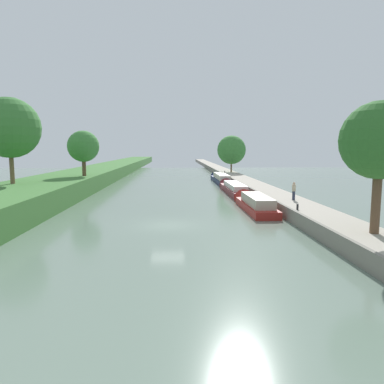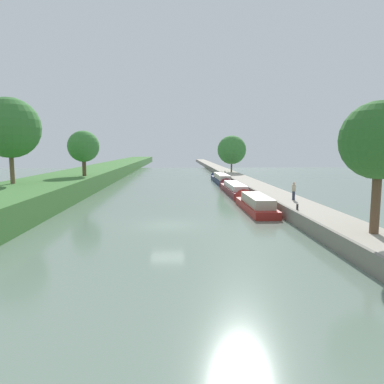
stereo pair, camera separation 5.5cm
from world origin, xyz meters
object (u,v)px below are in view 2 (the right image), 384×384
Objects in this scene: mooring_bollard_near at (297,207)px; mooring_bollard_far at (225,172)px; narrowboat_red at (254,203)px; narrowboat_maroon at (233,188)px; person_walking at (294,191)px; narrowboat_navy at (221,179)px.

mooring_bollard_near is 40.44m from mooring_bollard_far.
mooring_bollard_far is at bearing 86.64° from narrowboat_red.
narrowboat_maroon is 8.09× the size of person_walking.
narrowboat_maroon is 14.53m from narrowboat_navy.
person_walking is 3.69× the size of mooring_bollard_far.
narrowboat_navy reaches higher than narrowboat_red.
narrowboat_maroon is 21.77m from mooring_bollard_far.
narrowboat_red reaches higher than mooring_bollard_near.
narrowboat_red is 27.19m from narrowboat_navy.
narrowboat_navy is (0.29, 27.18, 0.03)m from narrowboat_red.
narrowboat_red is 12.66m from narrowboat_maroon.
mooring_bollard_far is at bearing 84.93° from narrowboat_maroon.
narrowboat_maroon is at bearing -90.78° from narrowboat_navy.
person_walking is at bearing -15.61° from narrowboat_red.
narrowboat_navy reaches higher than mooring_bollard_far.
narrowboat_red is at bearing -93.36° from mooring_bollard_far.
narrowboat_maroon is 18.88m from mooring_bollard_near.
narrowboat_navy is at bearing 89.39° from narrowboat_red.
narrowboat_maroon is 0.90× the size of narrowboat_navy.
narrowboat_navy is at bearing 96.40° from person_walking.
narrowboat_maroon is at bearing 89.57° from narrowboat_red.
narrowboat_red is 3.81m from person_walking.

